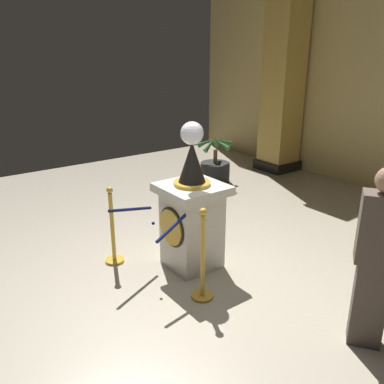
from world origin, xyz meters
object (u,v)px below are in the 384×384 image
(pedestal_clock, at_px, (192,214))
(stanchion_near, at_px, (113,237))
(potted_palm_left, at_px, (215,169))
(bystander_guest, at_px, (377,256))
(stanchion_far, at_px, (203,268))

(pedestal_clock, xyz_separation_m, stanchion_near, (-0.65, -0.74, -0.34))
(potted_palm_left, relative_size, bystander_guest, 0.59)
(potted_palm_left, bearing_deg, pedestal_clock, -44.16)
(pedestal_clock, bearing_deg, stanchion_near, -131.28)
(pedestal_clock, distance_m, stanchion_far, 0.78)
(stanchion_near, relative_size, bystander_guest, 0.60)
(pedestal_clock, bearing_deg, potted_palm_left, 135.84)
(stanchion_near, xyz_separation_m, stanchion_far, (1.28, 0.42, 0.02))
(bystander_guest, bearing_deg, stanchion_near, -156.46)
(stanchion_far, height_order, potted_palm_left, stanchion_far)
(stanchion_near, bearing_deg, pedestal_clock, 48.72)
(pedestal_clock, xyz_separation_m, bystander_guest, (2.06, 0.44, 0.20))
(stanchion_near, relative_size, potted_palm_left, 1.02)
(potted_palm_left, bearing_deg, bystander_guest, -23.28)
(stanchion_near, bearing_deg, stanchion_far, 18.14)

